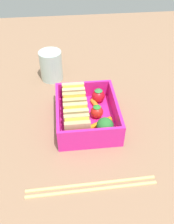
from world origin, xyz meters
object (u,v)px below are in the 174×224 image
Objects in this scene: sandwich_center at (75,105)px; carrot_stick_left at (96,106)px; broccoli_floret at (105,126)px; sandwich_center_right at (74,95)px; sandwich_left at (77,128)px; chopstick_pair at (92,186)px; strawberry_left at (97,113)px; sandwich_center_left at (76,116)px; drinking_glass at (51,66)px; strawberry_far_left at (98,96)px; carrot_stick_far_left at (100,123)px.

sandwich_center reaches higher than carrot_stick_left.
broccoli_floret is 8.86cm from carrot_stick_left.
sandwich_center_right is at bearing 25.69° from broccoli_floret.
chopstick_pair is (-10.61, -1.47, -3.14)cm from sandwich_left.
sandwich_center is 4.98cm from strawberry_left.
strawberry_left is at bearing 175.15° from carrot_stick_left.
sandwich_center_left is at bearing 52.42° from broccoli_floret.
sandwich_left is 1.00× the size of sandwich_center.
drinking_glass is (17.55, 9.30, 1.13)cm from strawberry_left.
carrot_stick_left is at bearing -114.46° from sandwich_center_right.
sandwich_left is at bearing 180.00° from sandwich_center_right.
sandwich_center_left is 1.00× the size of sandwich_center_right.
broccoli_floret is at bearing -144.92° from sandwich_center.
carrot_stick_left is at bearing 160.86° from strawberry_far_left.
sandwich_center_left is 4.72cm from strawberry_left.
strawberry_left is at bearing -140.74° from sandwich_center_right.
chopstick_pair is at bearing -175.95° from sandwich_center_right.
carrot_stick_left is 0.55× the size of drinking_glass.
strawberry_left is (-2.07, -4.45, -0.83)cm from sandwich_center.
chopstick_pair is at bearing 165.54° from carrot_stick_far_left.
broccoli_floret is 0.59× the size of drinking_glass.
carrot_stick_far_left is 0.68× the size of drinking_glass.
drinking_glass is at bearing 17.38° from sandwich_center.
carrot_stick_left is (8.58, 0.43, -2.15)cm from broccoli_floret.
broccoli_floret reaches higher than chopstick_pair.
drinking_glass is at bearing 10.88° from chopstick_pair.
sandwich_center_right reaches higher than strawberry_left.
sandwich_left reaches higher than strawberry_left.
sandwich_center_right is 1.08× the size of broccoli_floret.
strawberry_far_left is 15.94cm from drinking_glass.
sandwich_center reaches higher than chopstick_pair.
drinking_glass is at bearing 26.12° from carrot_stick_far_left.
chopstick_pair is (-15.31, 2.98, -2.31)cm from strawberry_left.
broccoli_floret is at bearing -172.35° from strawberry_left.
carrot_stick_far_left is 7.77cm from strawberry_far_left.
carrot_stick_far_left is 5.51cm from carrot_stick_left.
strawberry_far_left is at bearing -139.51° from drinking_glass.
sandwich_center_left is at bearing 0.00° from sandwich_left.
broccoli_floret is 1.26× the size of strawberry_far_left.
strawberry_far_left is at bearing -58.30° from sandwich_center.
carrot_stick_left is at bearing -30.65° from sandwich_left.
sandwich_center_left is 3.38cm from sandwich_center.
carrot_stick_far_left is 1.24× the size of carrot_stick_left.
strawberry_far_left is (10.15, -5.48, -0.71)cm from sandwich_left.
drinking_glass is at bearing 40.49° from strawberry_far_left.
sandwich_center_left is 19.48cm from drinking_glass.
carrot_stick_left is (1.23, -4.73, -1.77)cm from sandwich_center.
chopstick_pair is 33.64cm from drinking_glass.
broccoli_floret is 1.36× the size of strawberry_left.
carrot_stick_far_left is at bearing -178.83° from carrot_stick_left.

